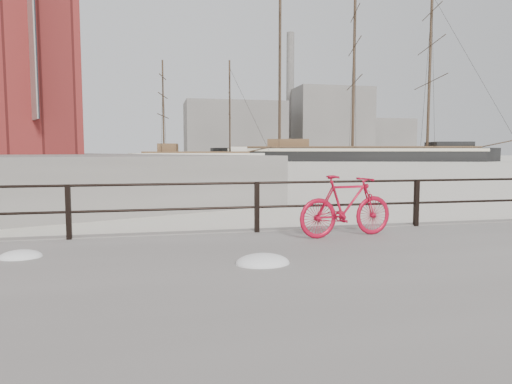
{
  "coord_description": "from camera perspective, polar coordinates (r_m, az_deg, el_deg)",
  "views": [
    {
      "loc": [
        -5.44,
        -8.88,
        1.94
      ],
      "look_at": [
        -3.15,
        1.5,
        1.0
      ],
      "focal_mm": 32.0,
      "sensor_mm": 36.0,
      "label": 1
    }
  ],
  "objects": [
    {
      "name": "industrial_mid",
      "position": [
        165.63,
        9.13,
        8.48
      ],
      "size": [
        26.0,
        20.0,
        24.0
      ],
      "primitive_type": "cube",
      "color": "gray",
      "rests_on": "ground"
    },
    {
      "name": "bicycle",
      "position": [
        8.69,
        11.23,
        -1.72
      ],
      "size": [
        1.95,
        0.56,
        1.16
      ],
      "primitive_type": "imported",
      "rotation": [
        0.0,
        0.0,
        0.14
      ],
      "color": "#B30B27",
      "rests_on": "promenade"
    },
    {
      "name": "guardrail",
      "position": [
        10.34,
        19.41,
        -1.28
      ],
      "size": [
        28.0,
        0.1,
        1.0
      ],
      "primitive_type": null,
      "color": "black",
      "rests_on": "promenade"
    },
    {
      "name": "ground",
      "position": [
        10.59,
        18.85,
        -5.78
      ],
      "size": [
        400.0,
        400.0,
        0.0
      ],
      "primitive_type": "plane",
      "color": "white",
      "rests_on": "ground"
    },
    {
      "name": "industrial_west",
      "position": [
        151.2,
        -2.73,
        7.73
      ],
      "size": [
        32.0,
        18.0,
        18.0
      ],
      "primitive_type": "cube",
      "color": "gray",
      "rests_on": "ground"
    },
    {
      "name": "schooner_mid",
      "position": [
        88.04,
        -7.37,
        3.75
      ],
      "size": [
        29.37,
        16.76,
        20.0
      ],
      "primitive_type": null,
      "rotation": [
        0.0,
        0.0,
        -0.19
      ],
      "color": "beige",
      "rests_on": "ground"
    },
    {
      "name": "smokestack",
      "position": [
        167.02,
        4.29,
        11.94
      ],
      "size": [
        2.8,
        2.8,
        44.0
      ],
      "primitive_type": "cylinder",
      "color": "gray",
      "rests_on": "ground"
    },
    {
      "name": "barque_black",
      "position": [
        96.71,
        11.94,
        3.8
      ],
      "size": [
        69.83,
        39.72,
        37.12
      ],
      "primitive_type": null,
      "rotation": [
        0.0,
        0.0,
        -0.29
      ],
      "color": "black",
      "rests_on": "ground"
    },
    {
      "name": "industrial_east",
      "position": [
        179.53,
        15.4,
        6.49
      ],
      "size": [
        20.0,
        16.0,
        14.0
      ],
      "primitive_type": "cube",
      "color": "gray",
      "rests_on": "ground"
    }
  ]
}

